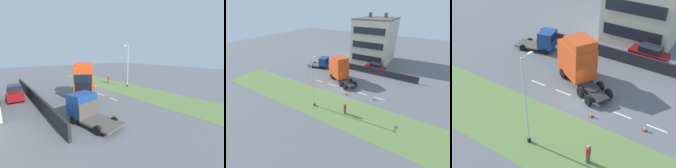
{
  "view_description": "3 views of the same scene",
  "coord_description": "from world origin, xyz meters",
  "views": [
    {
      "loc": [
        12.6,
        21.38,
        6.27
      ],
      "look_at": [
        -3.09,
        1.46,
        1.1
      ],
      "focal_mm": 24.0,
      "sensor_mm": 36.0,
      "label": 1
    },
    {
      "loc": [
        -21.62,
        -11.99,
        14.05
      ],
      "look_at": [
        -2.7,
        -0.52,
        2.23
      ],
      "focal_mm": 24.0,
      "sensor_mm": 36.0,
      "label": 2
    },
    {
      "loc": [
        -19.13,
        -10.13,
        16.64
      ],
      "look_at": [
        -1.18,
        1.63,
        2.03
      ],
      "focal_mm": 45.0,
      "sensor_mm": 36.0,
      "label": 3
    }
  ],
  "objects": [
    {
      "name": "ground_plane",
      "position": [
        0.0,
        0.0,
        0.0
      ],
      "size": [
        120.0,
        120.0,
        0.0
      ],
      "primitive_type": "plane",
      "color": "slate",
      "rests_on": "ground"
    },
    {
      "name": "grass_verge",
      "position": [
        -6.0,
        0.0,
        0.01
      ],
      "size": [
        7.0,
        44.0,
        0.01
      ],
      "color": "#607F42",
      "rests_on": "ground"
    },
    {
      "name": "lane_markings",
      "position": [
        0.0,
        -0.7,
        0.0
      ],
      "size": [
        0.16,
        14.6,
        0.0
      ],
      "color": "white",
      "rests_on": "ground"
    },
    {
      "name": "boundary_wall",
      "position": [
        9.0,
        0.0,
        0.74
      ],
      "size": [
        0.25,
        24.0,
        1.48
      ],
      "color": "#232328",
      "rests_on": "ground"
    },
    {
      "name": "lorry_cab",
      "position": [
        2.76,
        2.48,
        2.51
      ],
      "size": [
        5.79,
        7.41,
        5.12
      ],
      "rotation": [
        0.0,
        0.0,
        -0.53
      ],
      "color": "black",
      "rests_on": "ground"
    },
    {
      "name": "flatbed_truck",
      "position": [
        6.44,
        9.54,
        1.4
      ],
      "size": [
        3.35,
        5.44,
        2.65
      ],
      "rotation": [
        0.0,
        0.0,
        3.37
      ],
      "color": "navy",
      "rests_on": "ground"
    },
    {
      "name": "parked_car",
      "position": [
        10.79,
        -2.49,
        1.01
      ],
      "size": [
        2.19,
        4.64,
        2.07
      ],
      "rotation": [
        0.0,
        0.0,
        -0.06
      ],
      "color": "maroon",
      "rests_on": "ground"
    },
    {
      "name": "lamp_post",
      "position": [
        -7.08,
        1.06,
        3.66
      ],
      "size": [
        1.26,
        0.29,
        7.74
      ],
      "color": "black",
      "rests_on": "ground"
    },
    {
      "name": "pedestrian",
      "position": [
        -6.39,
        -3.9,
        0.87
      ],
      "size": [
        0.39,
        0.39,
        1.76
      ],
      "color": "brown",
      "rests_on": "ground"
    },
    {
      "name": "traffic_cone_lead",
      "position": [
        -1.71,
        -1.67,
        0.28
      ],
      "size": [
        0.36,
        0.36,
        0.58
      ],
      "color": "black",
      "rests_on": "ground"
    },
    {
      "name": "traffic_cone_trailing",
      "position": [
        -0.83,
        -6.32,
        0.28
      ],
      "size": [
        0.36,
        0.36,
        0.58
      ],
      "color": "black",
      "rests_on": "ground"
    }
  ]
}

